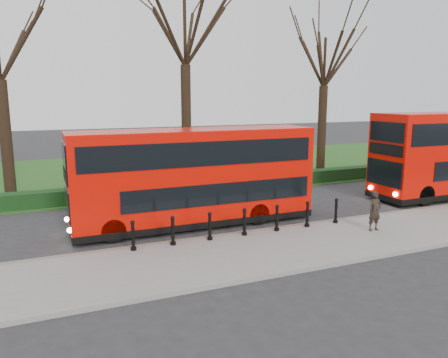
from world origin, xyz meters
name	(u,v)px	position (x,y,z in m)	size (l,w,h in m)	color
ground	(218,231)	(0.00, 0.00, 0.00)	(120.00, 120.00, 0.00)	#28282B
pavement	(251,253)	(0.00, -3.00, 0.07)	(60.00, 4.00, 0.15)	gray
kerb	(228,236)	(0.00, -1.00, 0.07)	(60.00, 0.25, 0.16)	slate
grass_verge	(139,172)	(0.00, 15.00, 0.03)	(60.00, 18.00, 0.06)	#224D19
hedge	(171,189)	(0.00, 6.80, 0.40)	(60.00, 0.90, 0.80)	black
yellow_line_outer	(225,235)	(0.00, -0.70, 0.01)	(60.00, 0.10, 0.01)	yellow
yellow_line_inner	(223,234)	(0.00, -0.50, 0.01)	(60.00, 0.10, 0.01)	yellow
tree_mid	(185,24)	(2.00, 10.00, 9.52)	(8.37, 8.37, 13.09)	black
tree_right	(325,57)	(12.00, 10.00, 8.00)	(7.05, 7.05, 11.01)	black
bollard_row	(244,222)	(0.53, -1.35, 0.65)	(8.57, 0.15, 1.00)	black
bus_lead	(195,178)	(-0.56, 1.15, 2.02)	(10.09, 2.32, 4.01)	red
pedestrian	(375,211)	(5.49, -2.79, 0.94)	(0.57, 0.38, 1.57)	black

